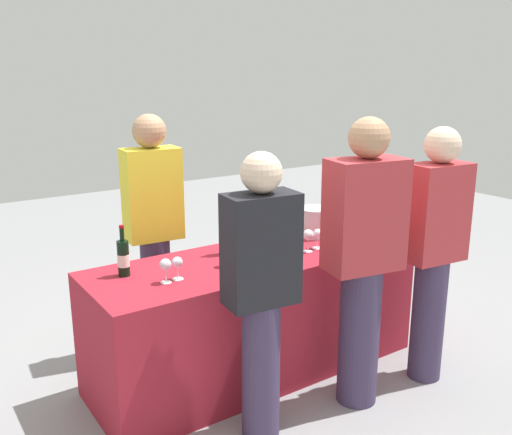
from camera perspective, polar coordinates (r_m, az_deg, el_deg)
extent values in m
plane|color=gray|center=(3.86, 0.00, -15.06)|extent=(12.00, 12.00, 0.00)
cube|color=maroon|center=(3.68, 0.00, -9.73)|extent=(2.13, 0.72, 0.79)
cylinder|color=black|center=(3.27, -13.26, -4.05)|extent=(0.07, 0.07, 0.20)
cylinder|color=black|center=(3.22, -13.40, -1.69)|extent=(0.03, 0.03, 0.08)
cylinder|color=maroon|center=(3.21, -13.45, -0.90)|extent=(0.03, 0.03, 0.02)
cylinder|color=silver|center=(3.27, -13.25, -4.22)|extent=(0.07, 0.07, 0.07)
cylinder|color=black|center=(3.54, -3.00, -1.92)|extent=(0.07, 0.07, 0.23)
cylinder|color=black|center=(3.50, -3.04, 0.60)|extent=(0.03, 0.03, 0.09)
cylinder|color=black|center=(3.49, -3.05, 1.41)|extent=(0.03, 0.03, 0.02)
cylinder|color=silver|center=(3.55, -3.00, -2.10)|extent=(0.07, 0.07, 0.08)
cylinder|color=black|center=(3.60, -0.37, -1.76)|extent=(0.06, 0.06, 0.22)
cylinder|color=black|center=(3.56, -0.38, 0.55)|extent=(0.02, 0.02, 0.08)
cylinder|color=black|center=(3.55, -0.38, 1.32)|extent=(0.03, 0.03, 0.02)
cylinder|color=silver|center=(3.60, -0.37, -1.93)|extent=(0.07, 0.07, 0.08)
cylinder|color=black|center=(3.76, 1.77, -0.86)|extent=(0.07, 0.07, 0.24)
cylinder|color=black|center=(3.72, 1.79, 1.54)|extent=(0.03, 0.03, 0.09)
cylinder|color=gold|center=(3.71, 1.80, 2.30)|extent=(0.03, 0.03, 0.02)
cylinder|color=silver|center=(3.77, 1.77, -1.03)|extent=(0.07, 0.07, 0.08)
cylinder|color=black|center=(3.81, 2.92, -0.66)|extent=(0.08, 0.08, 0.24)
cylinder|color=black|center=(3.77, 2.95, 1.67)|extent=(0.03, 0.03, 0.08)
cylinder|color=black|center=(3.76, 2.96, 2.38)|extent=(0.03, 0.03, 0.02)
cylinder|color=silver|center=(3.81, 2.91, -0.84)|extent=(0.08, 0.08, 0.08)
cylinder|color=silver|center=(3.15, -9.07, -6.50)|extent=(0.06, 0.06, 0.00)
cylinder|color=silver|center=(3.13, -9.10, -5.84)|extent=(0.01, 0.01, 0.07)
sphere|color=silver|center=(3.11, -9.14, -4.71)|extent=(0.06, 0.06, 0.06)
sphere|color=#590C19|center=(3.12, -9.14, -4.91)|extent=(0.04, 0.04, 0.04)
cylinder|color=silver|center=(3.19, -7.90, -6.18)|extent=(0.06, 0.06, 0.00)
cylinder|color=silver|center=(3.17, -7.92, -5.55)|extent=(0.01, 0.01, 0.07)
sphere|color=silver|center=(3.15, -7.96, -4.49)|extent=(0.06, 0.06, 0.06)
sphere|color=#590C19|center=(3.16, -7.95, -4.67)|extent=(0.03, 0.03, 0.03)
cylinder|color=silver|center=(3.36, -2.97, -4.94)|extent=(0.06, 0.06, 0.00)
cylinder|color=silver|center=(3.35, -2.98, -4.34)|extent=(0.01, 0.01, 0.07)
sphere|color=silver|center=(3.33, -3.00, -3.32)|extent=(0.06, 0.06, 0.06)
cylinder|color=silver|center=(3.63, 5.27, -3.44)|extent=(0.06, 0.06, 0.00)
cylinder|color=silver|center=(3.62, 5.28, -2.84)|extent=(0.01, 0.01, 0.08)
sphere|color=silver|center=(3.60, 5.31, -1.77)|extent=(0.07, 0.07, 0.07)
cylinder|color=silver|center=(3.70, 6.23, -3.10)|extent=(0.07, 0.07, 0.00)
cylinder|color=silver|center=(3.69, 6.25, -2.55)|extent=(0.01, 0.01, 0.07)
sphere|color=silver|center=(3.67, 6.27, -1.61)|extent=(0.06, 0.06, 0.06)
cylinder|color=silver|center=(3.91, 10.26, -2.26)|extent=(0.06, 0.06, 0.00)
cylinder|color=silver|center=(3.90, 10.29, -1.68)|extent=(0.01, 0.01, 0.08)
sphere|color=silver|center=(3.88, 10.33, -0.70)|extent=(0.07, 0.07, 0.07)
sphere|color=#590C19|center=(3.89, 10.33, -0.86)|extent=(0.04, 0.04, 0.04)
cylinder|color=silver|center=(3.95, 6.05, -0.45)|extent=(0.24, 0.24, 0.20)
cylinder|color=#3F3351|center=(4.00, -9.96, -7.68)|extent=(0.20, 0.20, 0.81)
cube|color=yellow|center=(3.79, -10.44, 2.33)|extent=(0.38, 0.23, 0.61)
sphere|color=tan|center=(3.72, -10.74, 8.59)|extent=(0.22, 0.22, 0.22)
cylinder|color=#3F3351|center=(3.09, 0.49, -15.10)|extent=(0.20, 0.20, 0.76)
cube|color=black|center=(2.82, 0.52, -3.25)|extent=(0.39, 0.24, 0.57)
sphere|color=beige|center=(2.72, 0.54, 4.57)|extent=(0.21, 0.21, 0.21)
cylinder|color=#3F3351|center=(3.41, 10.36, -11.67)|extent=(0.24, 0.24, 0.83)
cube|color=#B23338|center=(3.16, 10.98, 0.25)|extent=(0.46, 0.31, 0.62)
sphere|color=tan|center=(3.08, 11.37, 7.92)|extent=(0.23, 0.23, 0.23)
cylinder|color=#3F3351|center=(3.77, 16.98, -9.80)|extent=(0.21, 0.21, 0.79)
cube|color=#B23338|center=(3.54, 17.82, 0.49)|extent=(0.39, 0.25, 0.60)
sphere|color=beige|center=(3.47, 18.35, 6.99)|extent=(0.22, 0.22, 0.22)
cube|color=white|center=(4.93, 2.27, -2.76)|extent=(0.52, 0.10, 0.87)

